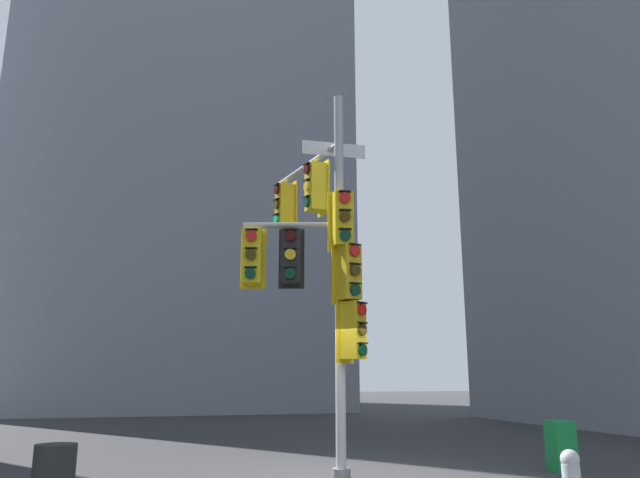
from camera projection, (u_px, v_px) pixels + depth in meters
ground at (341, 478)px, 10.20m from camera, size 120.00×120.00×0.00m
building_mid_block at (191, 4)px, 40.54m from camera, size 17.30×17.30×52.52m
signal_pole_assembly at (317, 249)px, 11.39m from camera, size 2.41×3.28×7.04m
newspaper_box at (561, 446)px, 11.00m from camera, size 0.45×0.36×0.90m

